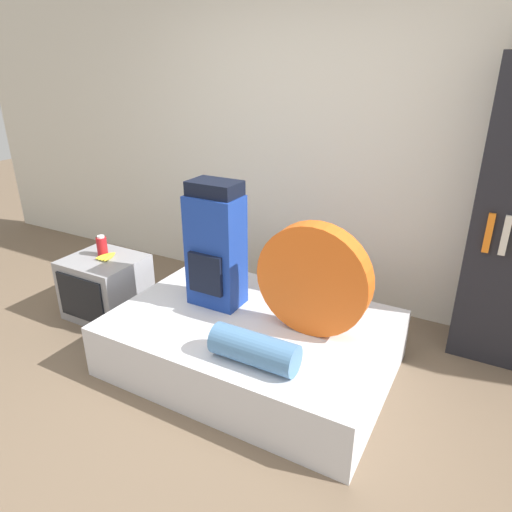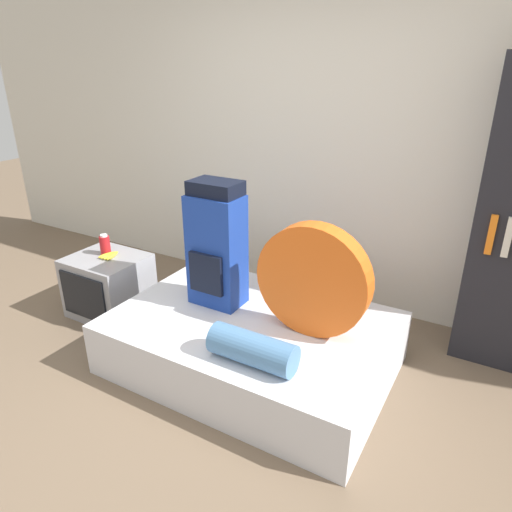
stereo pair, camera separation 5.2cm
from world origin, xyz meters
name	(u,v)px [view 2 (the right image)]	position (x,y,z in m)	size (l,w,h in m)	color
ground_plane	(186,436)	(0.00, 0.00, 0.00)	(16.00, 16.00, 0.00)	brown
wall_back	(332,144)	(0.00, 1.94, 1.30)	(8.00, 0.05, 2.60)	silver
bed	(252,342)	(-0.02, 0.73, 0.18)	(1.76, 1.22, 0.36)	silver
backpack	(216,246)	(-0.34, 0.82, 0.77)	(0.35, 0.26, 0.85)	navy
tent_bag	(313,280)	(0.37, 0.80, 0.70)	(0.70, 0.13, 0.70)	#E05B19
sleeping_roll	(253,349)	(0.23, 0.34, 0.45)	(0.50, 0.18, 0.18)	teal
television	(109,285)	(-1.36, 0.77, 0.24)	(0.57, 0.51, 0.49)	#939399
canister	(105,245)	(-1.41, 0.82, 0.57)	(0.08, 0.08, 0.17)	#B2191E
banana_bunch	(110,255)	(-1.33, 0.80, 0.50)	(0.12, 0.17, 0.03)	yellow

